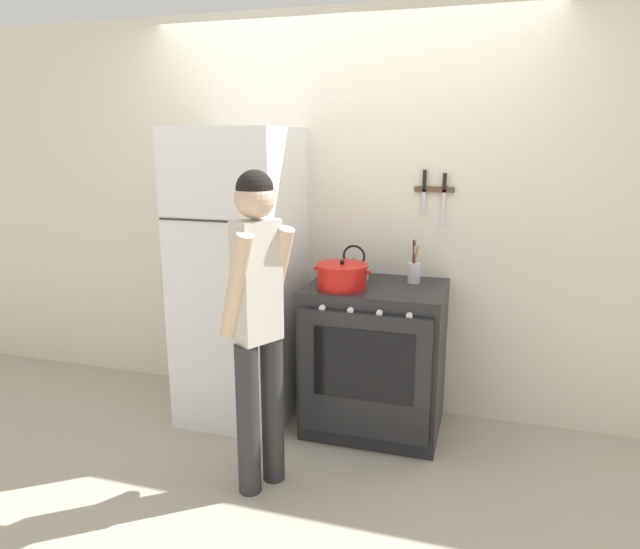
{
  "coord_description": "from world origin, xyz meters",
  "views": [
    {
      "loc": [
        0.93,
        -3.55,
        1.78
      ],
      "look_at": [
        -0.01,
        -0.45,
        1.0
      ],
      "focal_mm": 32.0,
      "sensor_mm": 36.0,
      "label": 1
    }
  ],
  "objects_px": {
    "dutch_oven_pot": "(342,276)",
    "utensil_jar": "(414,271)",
    "stove_range": "(374,358)",
    "tea_kettle": "(354,269)",
    "refrigerator": "(240,277)",
    "person": "(258,315)"
  },
  "relations": [
    {
      "from": "utensil_jar",
      "to": "person",
      "type": "distance_m",
      "value": 1.11
    },
    {
      "from": "stove_range",
      "to": "person",
      "type": "distance_m",
      "value": 0.99
    },
    {
      "from": "utensil_jar",
      "to": "person",
      "type": "xyz_separation_m",
      "value": [
        -0.64,
        -0.91,
        -0.06
      ]
    },
    {
      "from": "refrigerator",
      "to": "stove_range",
      "type": "bearing_deg",
      "value": 1.13
    },
    {
      "from": "dutch_oven_pot",
      "to": "utensil_jar",
      "type": "bearing_deg",
      "value": 33.01
    },
    {
      "from": "refrigerator",
      "to": "dutch_oven_pot",
      "type": "xyz_separation_m",
      "value": [
        0.68,
        -0.08,
        0.07
      ]
    },
    {
      "from": "dutch_oven_pot",
      "to": "tea_kettle",
      "type": "height_order",
      "value": "tea_kettle"
    },
    {
      "from": "utensil_jar",
      "to": "stove_range",
      "type": "bearing_deg",
      "value": -142.56
    },
    {
      "from": "stove_range",
      "to": "person",
      "type": "bearing_deg",
      "value": -119.75
    },
    {
      "from": "stove_range",
      "to": "dutch_oven_pot",
      "type": "relative_size",
      "value": 2.69
    },
    {
      "from": "stove_range",
      "to": "tea_kettle",
      "type": "distance_m",
      "value": 0.56
    },
    {
      "from": "person",
      "to": "stove_range",
      "type": "bearing_deg",
      "value": -0.85
    },
    {
      "from": "refrigerator",
      "to": "person",
      "type": "distance_m",
      "value": 0.86
    },
    {
      "from": "utensil_jar",
      "to": "refrigerator",
      "type": "bearing_deg",
      "value": -170.86
    },
    {
      "from": "tea_kettle",
      "to": "stove_range",
      "type": "bearing_deg",
      "value": -41.53
    },
    {
      "from": "tea_kettle",
      "to": "refrigerator",
      "type": "bearing_deg",
      "value": -166.63
    },
    {
      "from": "stove_range",
      "to": "tea_kettle",
      "type": "height_order",
      "value": "tea_kettle"
    },
    {
      "from": "stove_range",
      "to": "dutch_oven_pot",
      "type": "xyz_separation_m",
      "value": [
        -0.18,
        -0.1,
        0.52
      ]
    },
    {
      "from": "refrigerator",
      "to": "stove_range",
      "type": "xyz_separation_m",
      "value": [
        0.87,
        0.02,
        -0.45
      ]
    },
    {
      "from": "refrigerator",
      "to": "utensil_jar",
      "type": "distance_m",
      "value": 1.08
    },
    {
      "from": "tea_kettle",
      "to": "utensil_jar",
      "type": "relative_size",
      "value": 0.88
    },
    {
      "from": "stove_range",
      "to": "utensil_jar",
      "type": "height_order",
      "value": "utensil_jar"
    }
  ]
}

